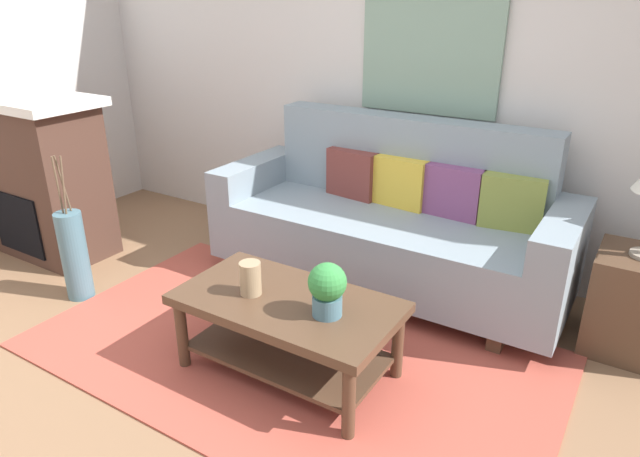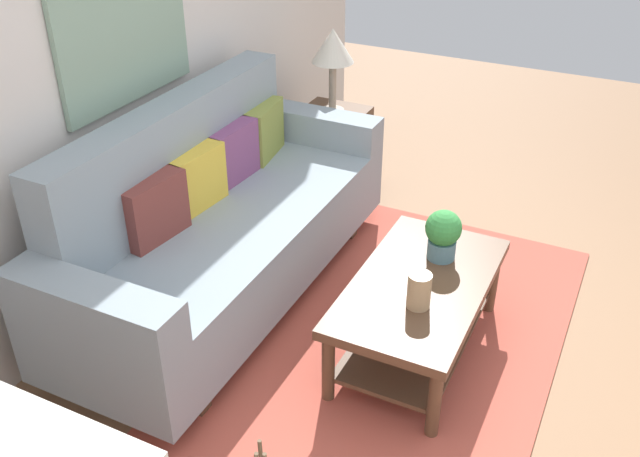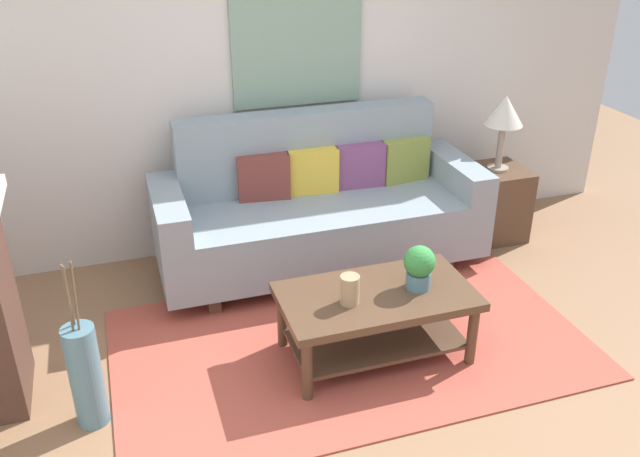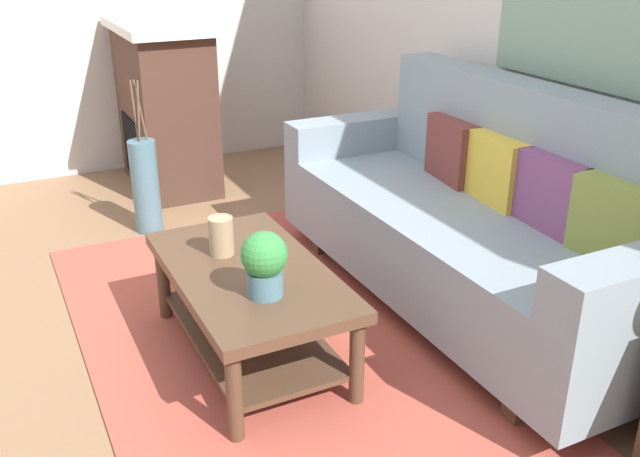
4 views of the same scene
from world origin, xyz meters
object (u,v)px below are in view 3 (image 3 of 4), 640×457
potted_plant_tabletop (419,266)px  coffee_table (376,310)px  framed_painting (297,52)px  throw_pillow_maroon (264,177)px  side_table (493,203)px  throw_pillow_olive (405,160)px  throw_pillow_mustard (312,171)px  throw_pillow_plum (359,165)px  couch (318,210)px  tabletop_vase (350,290)px  table_lamp (505,114)px  floor_vase (86,376)px

potted_plant_tabletop → coffee_table: bearing=175.0°
coffee_table → framed_painting: framed_painting is taller
throw_pillow_maroon → framed_painting: (0.36, 0.34, 0.76)m
coffee_table → side_table: (1.45, 1.15, -0.03)m
throw_pillow_olive → framed_painting: bearing=154.4°
throw_pillow_mustard → throw_pillow_plum: (0.36, 0.00, 0.00)m
couch → tabletop_vase: (-0.20, -1.19, 0.08)m
throw_pillow_maroon → table_lamp: table_lamp is taller
table_lamp → floor_vase: (-3.04, -1.21, -0.71)m
throw_pillow_maroon → coffee_table: throw_pillow_maroon is taller
throw_pillow_plum → floor_vase: throw_pillow_plum is taller
couch → throw_pillow_maroon: bearing=160.6°
tabletop_vase → throw_pillow_maroon: bearing=96.6°
throw_pillow_mustard → framed_painting: bearing=90.0°
side_table → framed_painting: size_ratio=0.60×
coffee_table → floor_vase: floor_vase is taller
throw_pillow_plum → table_lamp: table_lamp is taller
throw_pillow_plum → framed_painting: bearing=136.2°
throw_pillow_maroon → throw_pillow_plum: size_ratio=1.00×
throw_pillow_plum → throw_pillow_olive: (0.36, 0.00, 0.00)m
throw_pillow_mustard → tabletop_vase: bearing=-98.8°
tabletop_vase → side_table: (1.64, 1.20, -0.23)m
couch → side_table: 1.44m
throw_pillow_mustard → throw_pillow_maroon: bearing=180.0°
potted_plant_tabletop → couch: bearing=100.9°
tabletop_vase → side_table: bearing=36.2°
floor_vase → framed_painting: (1.61, 1.67, 1.16)m
throw_pillow_mustard → tabletop_vase: 1.34m
couch → tabletop_vase: bearing=-99.7°
couch → potted_plant_tabletop: couch is taller
throw_pillow_plum → throw_pillow_maroon: bearing=180.0°
throw_pillow_maroon → throw_pillow_mustard: size_ratio=1.00×
couch → table_lamp: size_ratio=3.98×
table_lamp → coffee_table: bearing=-141.7°
tabletop_vase → table_lamp: bearing=36.2°
side_table → floor_vase: bearing=-158.3°
throw_pillow_olive → floor_vase: 2.70m
floor_vase → potted_plant_tabletop: bearing=1.3°
throw_pillow_maroon → floor_vase: throw_pillow_maroon is taller
table_lamp → potted_plant_tabletop: bearing=-136.0°
potted_plant_tabletop → throw_pillow_olive: bearing=69.2°
throw_pillow_maroon → throw_pillow_plum: 0.71m
throw_pillow_mustard → throw_pillow_plum: bearing=0.0°
couch → potted_plant_tabletop: (0.22, -1.16, 0.14)m
couch → throw_pillow_mustard: (0.00, 0.13, 0.25)m
side_table → framed_painting: 1.90m
tabletop_vase → coffee_table: bearing=15.3°
side_table → couch: bearing=-179.6°
throw_pillow_mustard → coffee_table: bearing=-90.9°
coffee_table → table_lamp: (1.45, 1.15, 0.68)m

